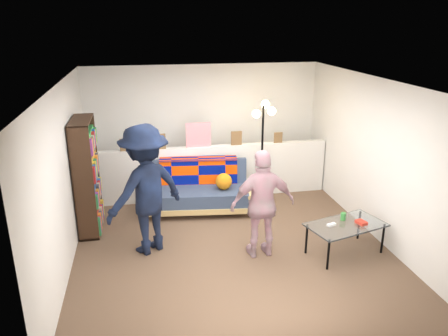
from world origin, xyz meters
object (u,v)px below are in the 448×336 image
Objects in this scene: coffee_table at (346,226)px; person_left at (145,190)px; person_right at (263,204)px; futon_sofa at (200,190)px; floor_lamp at (263,132)px; bookshelf at (87,180)px.

person_left reaches higher than coffee_table.
person_left is at bearing 166.95° from coffee_table.
coffee_table is 1.25m from person_right.
futon_sofa is 1.01× the size of floor_lamp.
bookshelf is at bearing -169.27° from floor_lamp.
bookshelf is at bearing -30.66° from person_right.
futon_sofa is 1.87m from person_right.
futon_sofa is 1.67m from person_left.
floor_lamp is at bearing 107.51° from coffee_table.
coffee_table is at bearing -72.49° from floor_lamp.
person_left is at bearing -18.46° from person_right.
person_left is 1.20× the size of person_right.
person_left is (-0.94, -1.26, 0.58)m from futon_sofa.
bookshelf is 1.24m from person_left.
bookshelf is at bearing 157.59° from coffee_table.
bookshelf is at bearing -167.74° from futon_sofa.
floor_lamp is at bearing 10.73° from bookshelf.
floor_lamp is (2.99, 0.57, 0.48)m from bookshelf.
person_left reaches higher than bookshelf.
coffee_table is 0.65× the size of floor_lamp.
futon_sofa is 1.55× the size of coffee_table.
coffee_table is at bearing -46.17° from futon_sofa.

